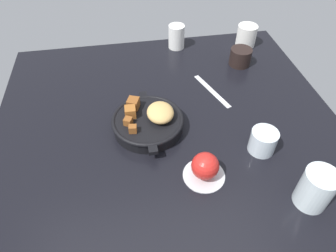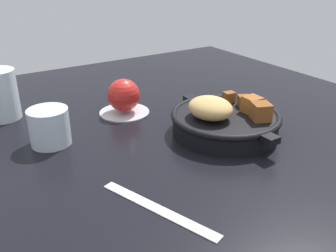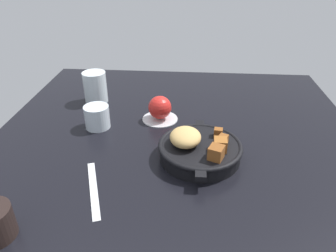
# 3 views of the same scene
# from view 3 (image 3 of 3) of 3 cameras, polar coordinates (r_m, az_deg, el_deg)

# --- Properties ---
(ground_plane) EXTENTS (1.11, 1.02, 0.02)m
(ground_plane) POSITION_cam_3_polar(r_m,az_deg,el_deg) (0.85, 1.39, -4.01)
(ground_plane) COLOR black
(cast_iron_skillet) EXTENTS (0.25, 0.21, 0.08)m
(cast_iron_skillet) POSITION_cam_3_polar(r_m,az_deg,el_deg) (0.79, 5.57, -4.02)
(cast_iron_skillet) COLOR black
(cast_iron_skillet) RESTS_ON ground_plane
(saucer_plate) EXTENTS (0.11, 0.11, 0.01)m
(saucer_plate) POSITION_cam_3_polar(r_m,az_deg,el_deg) (0.97, -1.44, 1.35)
(saucer_plate) COLOR #B7BABF
(saucer_plate) RESTS_ON ground_plane
(red_apple) EXTENTS (0.07, 0.07, 0.07)m
(red_apple) POSITION_cam_3_polar(r_m,az_deg,el_deg) (0.95, -1.47, 3.34)
(red_apple) COLOR red
(red_apple) RESTS_ON saucer_plate
(butter_knife) EXTENTS (0.19, 0.08, 0.00)m
(butter_knife) POSITION_cam_3_polar(r_m,az_deg,el_deg) (0.72, -13.19, -10.88)
(butter_knife) COLOR silver
(butter_knife) RESTS_ON ground_plane
(water_glass_short) EXTENTS (0.07, 0.07, 0.07)m
(water_glass_short) POSITION_cam_3_polar(r_m,az_deg,el_deg) (0.93, -12.57, 1.61)
(water_glass_short) COLOR silver
(water_glass_short) RESTS_ON ground_plane
(water_glass_tall) EXTENTS (0.08, 0.08, 0.10)m
(water_glass_tall) POSITION_cam_3_polar(r_m,az_deg,el_deg) (1.09, -12.89, 6.79)
(water_glass_tall) COLOR silver
(water_glass_tall) RESTS_ON ground_plane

